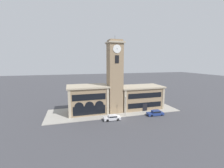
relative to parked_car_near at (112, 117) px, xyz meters
name	(u,v)px	position (x,y,z in m)	size (l,w,h in m)	color
ground_plane	(120,118)	(2.57, 1.19, -0.72)	(300.00, 300.00, 0.00)	#424247
sidewalk_kerb	(114,110)	(2.57, 7.31, -0.65)	(40.40, 12.25, 0.15)	#A39E93
clock_tower	(115,77)	(2.58, 6.16, 10.22)	(4.82, 4.82, 22.97)	#937A5B
town_hall_left_wing	(88,99)	(-5.49, 7.74, 3.51)	(12.11, 8.03, 8.41)	#937A5B
town_hall_right_wing	(140,97)	(11.85, 7.75, 3.07)	(14.54, 8.03, 7.53)	#937A5B
parked_car_near	(112,117)	(0.00, 0.00, 0.00)	(4.58, 2.08, 1.36)	silver
parked_car_mid	(155,113)	(13.10, 0.00, 0.04)	(4.92, 2.04, 1.47)	navy
street_lamp	(125,103)	(4.37, 1.84, 3.26)	(0.36, 0.36, 5.85)	#4C4C51
bollard	(116,115)	(1.44, 1.49, -0.05)	(0.18, 0.18, 1.06)	black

